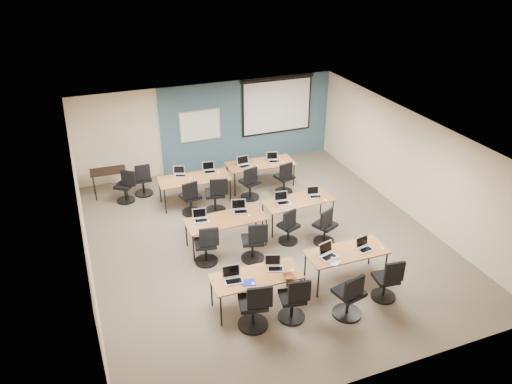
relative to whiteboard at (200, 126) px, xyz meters
name	(u,v)px	position (x,y,z in m)	size (l,w,h in m)	color
floor	(264,240)	(0.30, -4.43, -1.45)	(8.00, 9.00, 0.02)	#6B6354
ceiling	(265,136)	(0.30, -4.43, 1.25)	(8.00, 9.00, 0.02)	white
wall_back	(209,127)	(0.30, 0.07, -0.10)	(8.00, 0.04, 2.70)	beige
wall_front	(374,316)	(0.30, -8.93, -0.10)	(8.00, 0.04, 2.70)	beige
wall_left	(83,223)	(-3.70, -4.43, -0.10)	(0.04, 9.00, 2.70)	beige
wall_right	(410,164)	(4.30, -4.43, -0.10)	(0.04, 9.00, 2.70)	beige
blue_accent_panel	(248,122)	(1.55, 0.04, -0.10)	(5.50, 0.04, 2.70)	#3D5977
whiteboard	(200,126)	(0.00, 0.00, 0.00)	(1.28, 0.03, 0.98)	silver
projector_screen	(277,103)	(2.50, -0.02, 0.44)	(2.40, 0.10, 1.82)	black
training_table_front_left	(256,278)	(-0.74, -6.56, -0.77)	(1.76, 0.73, 0.73)	brown
training_table_front_right	(347,253)	(1.32, -6.48, -0.77)	(1.72, 0.72, 0.73)	#A66F31
training_table_mid_left	(226,220)	(-0.62, -4.31, -0.76)	(1.88, 0.78, 0.73)	olive
training_table_mid_right	(298,202)	(1.34, -4.09, -0.77)	(1.76, 0.73, 0.73)	#A98145
training_table_back_left	(194,180)	(-0.74, -1.97, -0.76)	(1.91, 0.80, 0.73)	#A9683D
training_table_back_right	(261,164)	(1.28, -1.71, -0.76)	(1.93, 0.80, 0.73)	brown
laptop_0	(233,277)	(-1.21, -6.52, -0.65)	(0.35, 0.30, 0.27)	#A4A4B1
mouse_0	(253,284)	(-0.89, -6.78, -0.71)	(0.06, 0.09, 0.03)	white
task_chair_0	(255,309)	(-0.99, -7.13, -1.01)	(0.58, 0.58, 1.05)	black
laptop_1	(274,265)	(-0.31, -6.45, -0.66)	(0.32, 0.28, 0.25)	#B5B5B5
mouse_1	(293,271)	(-0.02, -6.68, -0.71)	(0.06, 0.10, 0.03)	white
task_chair_1	(294,302)	(-0.22, -7.20, -1.03)	(0.53, 0.53, 1.01)	black
laptop_2	(328,253)	(0.86, -6.48, -0.65)	(0.35, 0.30, 0.27)	silver
mouse_2	(340,262)	(0.99, -6.75, -0.71)	(0.05, 0.09, 0.03)	white
task_chair_2	(349,299)	(0.80, -7.51, -1.02)	(0.57, 0.57, 1.04)	black
laptop_3	(364,246)	(1.70, -6.52, -0.66)	(0.32, 0.27, 0.24)	#AFB0B8
mouse_3	(382,249)	(2.06, -6.67, -0.71)	(0.06, 0.09, 0.03)	white
task_chair_3	(387,283)	(1.77, -7.33, -1.04)	(0.50, 0.50, 0.98)	black
laptop_4	(200,217)	(-1.18, -4.14, -0.66)	(0.33, 0.28, 0.25)	#ABABAD
mouse_4	(208,221)	(-1.02, -4.27, -0.71)	(0.06, 0.10, 0.03)	white
task_chair_4	(207,248)	(-1.25, -4.84, -1.03)	(0.53, 0.53, 1.00)	black
laptop_5	(240,209)	(-0.19, -4.08, -0.66)	(0.35, 0.30, 0.26)	#AEADB3
mouse_5	(249,216)	(-0.07, -4.39, -0.71)	(0.06, 0.10, 0.04)	white
task_chair_5	(254,245)	(-0.23, -5.10, -1.03)	(0.53, 0.53, 1.01)	black
laptop_6	(282,200)	(0.92, -4.06, -0.66)	(0.34, 0.29, 0.26)	#9F9FA9
mouse_6	(290,205)	(1.03, -4.29, -0.71)	(0.06, 0.09, 0.03)	white
task_chair_6	(289,229)	(0.79, -4.75, -1.06)	(0.49, 0.47, 0.95)	black
laptop_7	(314,194)	(1.80, -4.06, -0.66)	(0.31, 0.26, 0.23)	#B8B8B8
mouse_7	(325,200)	(1.95, -4.36, -0.71)	(0.07, 0.11, 0.04)	white
task_chair_7	(325,229)	(1.58, -5.08, -1.04)	(0.55, 0.51, 0.99)	black
laptop_8	(180,173)	(-1.06, -1.65, -0.66)	(0.32, 0.27, 0.24)	silver
mouse_8	(191,178)	(-0.84, -1.94, -0.71)	(0.06, 0.09, 0.03)	white
task_chair_8	(191,200)	(-1.02, -2.57, -1.04)	(0.51, 0.51, 0.99)	black
laptop_9	(209,169)	(-0.25, -1.71, -0.66)	(0.34, 0.29, 0.25)	#ACACAC
mouse_9	(218,172)	(-0.05, -1.89, -0.71)	(0.06, 0.10, 0.04)	white
task_chair_9	(216,198)	(-0.38, -2.72, -1.02)	(0.57, 0.57, 1.04)	black
laptop_10	(244,164)	(0.77, -1.71, -0.65)	(0.36, 0.30, 0.27)	#B1B1BE
mouse_10	(257,166)	(1.11, -1.88, -0.71)	(0.07, 0.10, 0.04)	white
task_chair_10	(250,185)	(0.72, -2.34, -1.03)	(0.53, 0.53, 1.01)	black
laptop_11	(273,159)	(1.67, -1.71, -0.66)	(0.33, 0.28, 0.25)	#A5A5AF
mouse_11	(283,162)	(1.89, -1.92, -0.71)	(0.06, 0.10, 0.03)	white
task_chair_11	(285,180)	(1.74, -2.38, -1.04)	(0.51, 0.51, 0.99)	black
blue_mousepad	(248,283)	(-0.95, -6.71, -0.72)	(0.26, 0.22, 0.01)	#16259D
snack_bowl	(288,277)	(-0.19, -6.85, -0.69)	(0.23, 0.23, 0.06)	brown
snack_plate	(334,263)	(0.86, -6.75, -0.71)	(0.18, 0.18, 0.01)	white
coffee_cup	(333,260)	(0.86, -6.70, -0.67)	(0.08, 0.08, 0.07)	white
utility_table	(108,173)	(-2.87, -0.67, -0.79)	(0.96, 0.53, 0.75)	black
spare_chair_a	(143,182)	(-1.99, -1.05, -1.04)	(0.51, 0.51, 0.99)	black
spare_chair_b	(126,189)	(-2.50, -1.27, -1.05)	(0.56, 0.49, 0.98)	black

